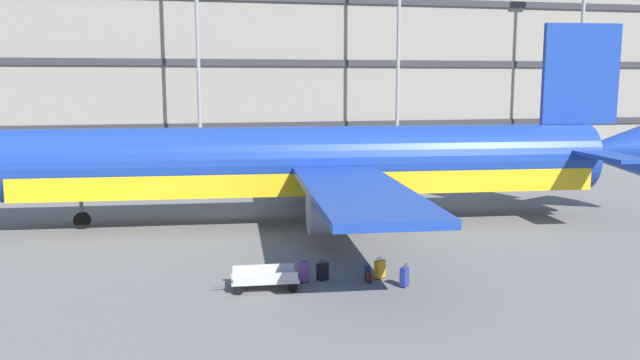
# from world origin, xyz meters

# --- Properties ---
(ground_plane) EXTENTS (600.00, 600.00, 0.00)m
(ground_plane) POSITION_xyz_m (0.00, 0.00, 0.00)
(ground_plane) COLOR slate
(terminal_structure) EXTENTS (134.62, 21.48, 19.81)m
(terminal_structure) POSITION_xyz_m (0.00, 42.05, 9.90)
(terminal_structure) COLOR gray
(terminal_structure) RESTS_ON ground_plane
(airliner) EXTENTS (39.90, 32.21, 11.37)m
(airliner) POSITION_xyz_m (4.94, -1.84, 3.35)
(airliner) COLOR navy
(airliner) RESTS_ON ground_plane
(light_mast_center_left) EXTENTS (1.80, 0.50, 25.47)m
(light_mast_center_left) POSITION_xyz_m (-0.74, 23.53, 14.47)
(light_mast_center_left) COLOR gray
(light_mast_center_left) RESTS_ON ground_plane
(light_mast_center_right) EXTENTS (1.80, 0.50, 25.25)m
(light_mast_center_right) POSITION_xyz_m (18.44, 23.53, 14.36)
(light_mast_center_right) COLOR gray
(light_mast_center_right) RESTS_ON ground_plane
(light_mast_right) EXTENTS (1.80, 0.50, 23.73)m
(light_mast_right) POSITION_xyz_m (38.32, 23.53, 13.58)
(light_mast_right) COLOR gray
(light_mast_right) RESTS_ON ground_plane
(suitcase_scuffed) EXTENTS (0.52, 0.43, 0.88)m
(suitcase_scuffed) POSITION_xyz_m (5.12, -13.13, 0.41)
(suitcase_scuffed) COLOR orange
(suitcase_scuffed) RESTS_ON ground_plane
(suitcase_black) EXTENTS (0.53, 0.47, 0.82)m
(suitcase_black) POSITION_xyz_m (2.78, -12.82, 0.38)
(suitcase_black) COLOR black
(suitcase_black) RESTS_ON ground_plane
(suitcase_laid_flat) EXTENTS (0.48, 0.34, 0.90)m
(suitcase_laid_flat) POSITION_xyz_m (1.94, -12.95, 0.43)
(suitcase_laid_flat) COLOR #72388C
(suitcase_laid_flat) RESTS_ON ground_plane
(suitcase_orange) EXTENTS (0.43, 0.43, 0.95)m
(suitcase_orange) POSITION_xyz_m (5.73, -14.40, 0.43)
(suitcase_orange) COLOR navy
(suitcase_orange) RESTS_ON ground_plane
(backpack_red) EXTENTS (0.42, 0.38, 0.50)m
(backpack_red) POSITION_xyz_m (4.50, -13.58, 0.22)
(backpack_red) COLOR #592619
(backpack_red) RESTS_ON ground_plane
(backpack_purple) EXTENTS (0.35, 0.30, 0.47)m
(backpack_purple) POSITION_xyz_m (4.80, -12.51, 0.20)
(backpack_purple) COLOR navy
(backpack_purple) RESTS_ON ground_plane
(baggage_cart) EXTENTS (3.34, 1.47, 0.82)m
(baggage_cart) POSITION_xyz_m (0.31, -13.47, 0.43)
(baggage_cart) COLOR #B7B7BC
(baggage_cart) RESTS_ON ground_plane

